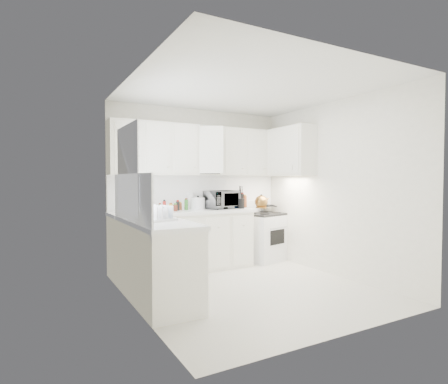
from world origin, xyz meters
TOP-DOWN VIEW (x-y plane):
  - floor at (0.00, 0.00)m, footprint 3.20×3.20m
  - ceiling at (0.00, 0.00)m, footprint 3.20×3.20m
  - wall_back at (0.00, 1.60)m, footprint 3.00×0.00m
  - wall_front at (0.00, -1.60)m, footprint 3.00×0.00m
  - wall_left at (-1.50, 0.00)m, footprint 0.00×3.20m
  - wall_right at (1.50, 0.00)m, footprint 0.00×3.20m
  - window_blinds at (-1.48, 0.35)m, footprint 0.06×0.96m
  - lower_cabinets_back at (-0.39, 1.30)m, footprint 2.22×0.60m
  - lower_cabinets_left at (-1.20, 0.20)m, footprint 0.60×1.60m
  - countertop_back at (-0.39, 1.29)m, footprint 2.24×0.64m
  - countertop_left at (-1.19, 0.20)m, footprint 0.64×1.62m
  - backsplash_back at (0.00, 1.59)m, footprint 2.98×0.02m
  - backsplash_left at (-1.49, 0.20)m, footprint 0.02×1.60m
  - upper_cabinets_back at (0.00, 1.44)m, footprint 3.00×0.33m
  - upper_cabinets_right at (1.33, 0.82)m, footprint 0.33×0.90m
  - sink at (-1.19, 0.55)m, footprint 0.42×0.38m
  - stove at (1.15, 1.30)m, footprint 0.82×0.73m
  - tea_kettle at (0.97, 1.14)m, footprint 0.32×0.29m
  - frying_pan at (1.33, 1.46)m, footprint 0.26×0.43m
  - microwave at (0.31, 1.33)m, footprint 0.59×0.40m
  - rice_cooker at (-0.10, 1.40)m, footprint 0.28×0.28m
  - paper_towel at (-0.18, 1.52)m, footprint 0.12×0.12m
  - utensil_crock at (0.60, 1.21)m, footprint 0.15×0.15m
  - dish_rack at (-1.20, 0.12)m, footprint 0.44×0.37m
  - spice_left_0 at (-0.85, 1.42)m, footprint 0.06×0.06m
  - spice_left_1 at (-0.78, 1.33)m, footprint 0.06×0.06m
  - spice_left_2 at (-0.70, 1.42)m, footprint 0.06×0.06m
  - spice_left_3 at (-0.62, 1.33)m, footprint 0.06×0.06m
  - spice_left_4 at (-0.55, 1.42)m, footprint 0.06×0.06m
  - spice_left_5 at (-0.47, 1.33)m, footprint 0.06×0.06m
  - spice_left_6 at (-0.40, 1.42)m, footprint 0.06×0.06m
  - spice_left_7 at (-0.32, 1.33)m, footprint 0.06×0.06m
  - sauce_right_0 at (0.58, 1.46)m, footprint 0.06×0.06m
  - sauce_right_1 at (0.64, 1.40)m, footprint 0.06×0.06m
  - sauce_right_2 at (0.69, 1.46)m, footprint 0.06×0.06m
  - sauce_right_3 at (0.74, 1.40)m, footprint 0.06×0.06m
  - sauce_right_4 at (0.80, 1.46)m, footprint 0.06×0.06m

SIDE VIEW (x-z plane):
  - floor at x=0.00m, z-range 0.00..0.00m
  - lower_cabinets_back at x=-0.39m, z-range 0.00..0.90m
  - lower_cabinets_left at x=-1.20m, z-range 0.00..0.90m
  - stove at x=1.15m, z-range 0.00..1.07m
  - countertop_back at x=-0.39m, z-range 0.90..0.95m
  - countertop_left at x=-1.19m, z-range 0.90..0.95m
  - frying_pan at x=1.33m, z-range 0.95..0.98m
  - spice_left_0 at x=-0.85m, z-range 0.95..1.08m
  - spice_left_1 at x=-0.78m, z-range 0.95..1.08m
  - spice_left_2 at x=-0.70m, z-range 0.95..1.08m
  - spice_left_3 at x=-0.62m, z-range 0.95..1.08m
  - spice_left_4 at x=-0.55m, z-range 0.95..1.08m
  - spice_left_5 at x=-0.47m, z-range 0.95..1.08m
  - spice_left_6 at x=-0.40m, z-range 0.95..1.08m
  - spice_left_7 at x=-0.32m, z-range 0.95..1.08m
  - sauce_right_0 at x=0.58m, z-range 0.95..1.14m
  - sauce_right_1 at x=0.64m, z-range 0.95..1.14m
  - sauce_right_2 at x=0.69m, z-range 0.95..1.14m
  - sauce_right_3 at x=0.74m, z-range 0.95..1.14m
  - sauce_right_4 at x=0.80m, z-range 0.95..1.14m
  - dish_rack at x=-1.20m, z-range 0.95..1.15m
  - rice_cooker at x=-0.10m, z-range 0.95..1.17m
  - tea_kettle at x=0.97m, z-range 0.94..1.20m
  - sink at x=-1.19m, z-range 0.92..1.22m
  - paper_towel at x=-0.18m, z-range 0.95..1.22m
  - microwave at x=0.31m, z-range 0.95..1.31m
  - utensil_crock at x=0.60m, z-range 0.95..1.34m
  - backsplash_back at x=0.00m, z-range 0.95..1.50m
  - backsplash_left at x=-1.49m, z-range 0.95..1.50m
  - wall_back at x=0.00m, z-range -0.20..2.80m
  - wall_front at x=0.00m, z-range -0.20..2.80m
  - wall_left at x=-1.50m, z-range -0.30..2.90m
  - wall_right at x=1.50m, z-range -0.30..2.90m
  - upper_cabinets_back at x=0.00m, z-range 1.10..1.90m
  - upper_cabinets_right at x=1.33m, z-range 1.10..1.90m
  - window_blinds at x=-1.48m, z-range 1.02..2.08m
  - ceiling at x=0.00m, z-range 2.60..2.60m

